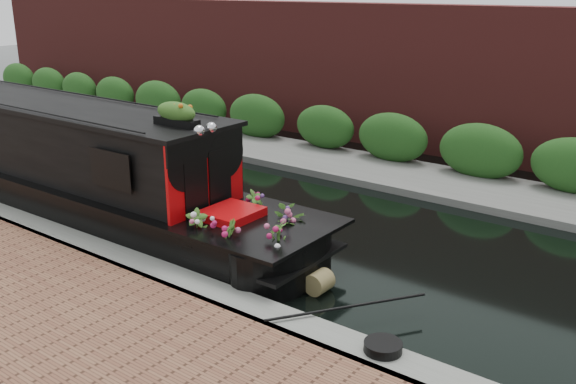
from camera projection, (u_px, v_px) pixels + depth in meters
The scene contains 8 objects.
ground at pixel (266, 219), 12.92m from camera, with size 80.00×80.00×0.00m, color black.
near_bank_coping at pixel (137, 276), 10.42m from camera, with size 40.00×0.60×0.50m, color gray.
far_bank_path at pixel (372, 173), 16.09m from camera, with size 40.00×2.40×0.34m, color slate.
far_hedge at pixel (389, 165), 16.77m from camera, with size 40.00×1.10×2.80m, color #1F4B19.
far_brick_wall at pixel (425, 149), 18.35m from camera, with size 40.00×1.00×8.00m, color maroon.
narrowboat at pixel (63, 168), 13.36m from camera, with size 12.27×2.32×2.86m.
rope_fender at pixel (319, 282), 9.80m from camera, with size 0.35×0.35×0.37m, color olive.
coiled_mooring_rope at pixel (383, 347), 7.81m from camera, with size 0.47×0.47×0.12m, color black.
Camera 1 is at (7.72, -9.34, 4.52)m, focal length 40.00 mm.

